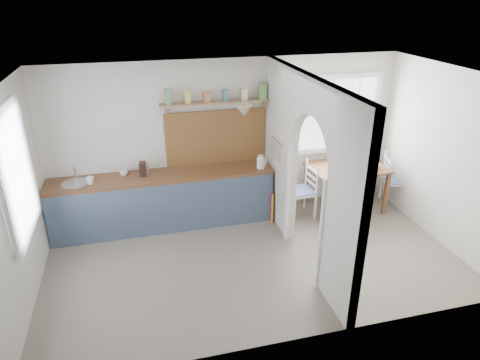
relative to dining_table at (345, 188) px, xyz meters
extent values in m
cube|color=#6F675A|center=(-1.96, -1.10, -0.40)|extent=(5.80, 3.20, 0.01)
cube|color=beige|center=(-1.96, -1.10, 2.20)|extent=(5.80, 3.20, 0.01)
cube|color=beige|center=(-1.96, 0.50, 0.90)|extent=(5.80, 0.01, 2.60)
cube|color=beige|center=(-1.96, -2.70, 0.90)|extent=(5.80, 0.01, 2.60)
cube|color=beige|center=(-4.86, -1.10, 0.90)|extent=(0.01, 3.20, 2.60)
cube|color=beige|center=(0.94, -1.10, 0.90)|extent=(0.01, 3.20, 2.60)
cube|color=beige|center=(-1.26, -2.30, 0.90)|extent=(0.12, 0.80, 2.60)
cube|color=beige|center=(-1.26, -0.10, 0.90)|extent=(0.12, 1.20, 2.60)
cube|color=beige|center=(-1.26, -1.30, 1.68)|extent=(0.12, 1.20, 1.05)
cube|color=brown|center=(-3.09, 0.20, 0.48)|extent=(3.50, 0.60, 0.05)
cube|color=#455870|center=(-3.09, -0.09, 0.03)|extent=(3.50, 0.03, 0.85)
cube|color=#3D251D|center=(-3.09, 0.25, 0.03)|extent=(3.46, 0.45, 0.85)
cylinder|color=#BBBCBD|center=(-4.39, 0.20, 0.49)|extent=(0.40, 0.40, 0.02)
cube|color=brown|center=(-2.17, 0.47, 0.95)|extent=(1.65, 0.03, 0.90)
cube|color=tan|center=(-2.17, 0.39, 1.55)|extent=(1.75, 0.20, 0.03)
cube|color=#457A43|center=(-2.91, 0.39, 1.66)|extent=(0.09, 0.09, 0.18)
cube|color=gold|center=(-2.61, 0.39, 1.66)|extent=(0.09, 0.09, 0.18)
cube|color=brown|center=(-2.32, 0.39, 1.66)|extent=(0.09, 0.09, 0.18)
cube|color=#396E7B|center=(-2.02, 0.39, 1.66)|extent=(0.09, 0.09, 0.18)
cube|color=beige|center=(-1.72, 0.39, 1.66)|extent=(0.09, 0.09, 0.18)
cube|color=#52823C|center=(-1.42, 0.39, 1.66)|extent=(0.09, 0.09, 0.18)
cone|color=beige|center=(-1.81, 0.05, 1.48)|extent=(0.26, 0.26, 0.16)
cylinder|color=#BBBCBD|center=(-1.35, -0.20, 1.05)|extent=(0.02, 0.50, 0.02)
imported|color=white|center=(-4.16, 0.11, 0.56)|extent=(0.16, 0.16, 0.11)
imported|color=white|center=(-3.67, 0.32, 0.55)|extent=(0.15, 0.15, 0.11)
cube|color=#3D251D|center=(-3.38, 0.25, 0.61)|extent=(0.11, 0.15, 0.22)
cylinder|color=gray|center=(-3.34, 0.35, 0.58)|extent=(0.10, 0.10, 0.16)
cube|color=#B01742|center=(-1.38, -0.12, -0.12)|extent=(0.02, 0.03, 0.52)
cube|color=orange|center=(-1.38, -0.17, -0.15)|extent=(0.02, 0.03, 0.55)
imported|color=white|center=(0.32, -0.10, 0.44)|extent=(0.39, 0.39, 0.09)
imported|color=#478648|center=(-0.07, -0.11, 0.45)|extent=(0.12, 0.12, 0.10)
cylinder|color=black|center=(-0.28, -0.10, 0.41)|extent=(0.21, 0.21, 0.02)
imported|color=#664A76|center=(0.05, 0.19, 0.49)|extent=(0.23, 0.23, 0.18)
camera|label=1|loc=(-3.43, -6.04, 3.20)|focal=32.00mm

